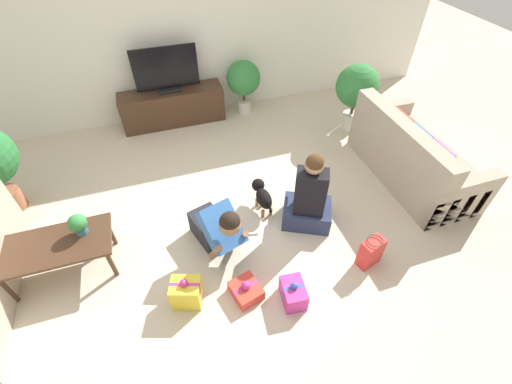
# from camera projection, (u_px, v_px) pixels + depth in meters

# --- Properties ---
(ground_plane) EXTENTS (16.00, 16.00, 0.00)m
(ground_plane) POSITION_uv_depth(u_px,v_px,m) (227.00, 230.00, 3.81)
(ground_plane) COLOR beige
(wall_back) EXTENTS (8.40, 0.06, 2.60)m
(wall_back) POSITION_uv_depth(u_px,v_px,m) (173.00, 28.00, 4.68)
(wall_back) COLOR white
(wall_back) RESTS_ON ground_plane
(sofa_right) EXTENTS (0.82, 1.73, 0.84)m
(sofa_right) POSITION_uv_depth(u_px,v_px,m) (411.00, 157.00, 4.25)
(sofa_right) COLOR tan
(sofa_right) RESTS_ON ground_plane
(coffee_table) EXTENTS (1.01, 0.53, 0.41)m
(coffee_table) POSITION_uv_depth(u_px,v_px,m) (56.00, 248.00, 3.19)
(coffee_table) COLOR #472D1E
(coffee_table) RESTS_ON ground_plane
(tv_console) EXTENTS (1.52, 0.38, 0.53)m
(tv_console) POSITION_uv_depth(u_px,v_px,m) (173.00, 107.00, 5.18)
(tv_console) COLOR #472D1E
(tv_console) RESTS_ON ground_plane
(tv) EXTENTS (0.90, 0.20, 0.64)m
(tv) POSITION_uv_depth(u_px,v_px,m) (166.00, 72.00, 4.80)
(tv) COLOR black
(tv) RESTS_ON tv_console
(potted_plant_back_right) EXTENTS (0.52, 0.52, 0.84)m
(potted_plant_back_right) POSITION_uv_depth(u_px,v_px,m) (243.00, 80.00, 5.19)
(potted_plant_back_right) COLOR beige
(potted_plant_back_right) RESTS_ON ground_plane
(potted_plant_corner_right) EXTENTS (0.60, 0.60, 0.99)m
(potted_plant_corner_right) POSITION_uv_depth(u_px,v_px,m) (357.00, 88.00, 4.80)
(potted_plant_corner_right) COLOR beige
(potted_plant_corner_right) RESTS_ON ground_plane
(person_kneeling) EXTENTS (0.52, 0.79, 0.77)m
(person_kneeling) POSITION_uv_depth(u_px,v_px,m) (218.00, 228.00, 3.39)
(person_kneeling) COLOR #23232D
(person_kneeling) RESTS_ON ground_plane
(person_sitting) EXTENTS (0.64, 0.61, 0.99)m
(person_sitting) POSITION_uv_depth(u_px,v_px,m) (309.00, 200.00, 3.65)
(person_sitting) COLOR #283351
(person_sitting) RESTS_ON ground_plane
(dog) EXTENTS (0.17, 0.51, 0.32)m
(dog) POSITION_uv_depth(u_px,v_px,m) (262.00, 195.00, 3.92)
(dog) COLOR black
(dog) RESTS_ON ground_plane
(gift_box_a) EXTENTS (0.32, 0.28, 0.35)m
(gift_box_a) POSITION_uv_depth(u_px,v_px,m) (186.00, 292.00, 3.11)
(gift_box_a) COLOR yellow
(gift_box_a) RESTS_ON ground_plane
(gift_box_b) EXTENTS (0.23, 0.30, 0.27)m
(gift_box_b) POSITION_uv_depth(u_px,v_px,m) (293.00, 293.00, 3.14)
(gift_box_b) COLOR #CC3389
(gift_box_b) RESTS_ON ground_plane
(gift_box_c) EXTENTS (0.31, 0.33, 0.19)m
(gift_box_c) POSITION_uv_depth(u_px,v_px,m) (246.00, 290.00, 3.21)
(gift_box_c) COLOR red
(gift_box_c) RESTS_ON ground_plane
(gift_bag_a) EXTENTS (0.27, 0.19, 0.36)m
(gift_bag_a) POSITION_uv_depth(u_px,v_px,m) (371.00, 252.00, 3.39)
(gift_bag_a) COLOR red
(gift_bag_a) RESTS_ON ground_plane
(tabletop_plant) EXTENTS (0.17, 0.17, 0.22)m
(tabletop_plant) POSITION_uv_depth(u_px,v_px,m) (78.00, 224.00, 3.18)
(tabletop_plant) COLOR #336B84
(tabletop_plant) RESTS_ON coffee_table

